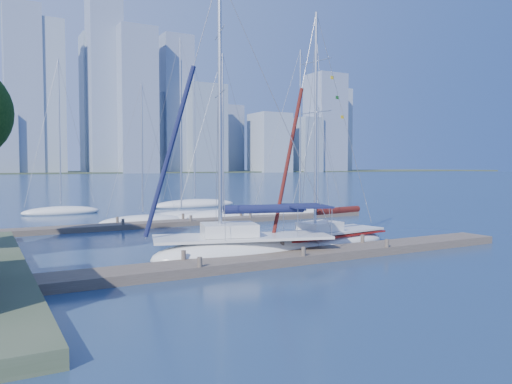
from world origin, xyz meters
TOP-DOWN VIEW (x-y plane):
  - ground at (0.00, 0.00)m, footprint 700.00×700.00m
  - near_dock at (0.00, 0.00)m, footprint 26.00×2.00m
  - far_dock at (2.00, 16.00)m, footprint 30.00×1.80m
  - far_shore at (0.00, 320.00)m, footprint 800.00×100.00m
  - sailboat_navy at (-1.59, 2.00)m, footprint 9.57×5.34m
  - sailboat_maroon at (3.97, 2.69)m, footprint 7.87×3.61m
  - bg_boat_1 at (-1.82, 17.88)m, footprint 6.94×4.69m
  - bg_boat_2 at (1.74, 19.12)m, footprint 7.10×4.67m
  - bg_boat_3 at (4.94, 17.96)m, footprint 9.57×5.10m
  - bg_boat_4 at (12.27, 17.53)m, footprint 9.90×3.32m
  - bg_boat_5 at (14.68, 18.15)m, footprint 6.45×2.77m
  - bg_boat_6 at (-6.09, 29.43)m, footprint 7.11×4.47m
  - bg_boat_7 at (7.65, 30.80)m, footprint 9.41×6.08m
  - skyline at (19.46, 290.48)m, footprint 502.47×51.31m

SIDE VIEW (x-z plane):
  - ground at x=0.00m, z-range 0.00..0.00m
  - far_shore at x=0.00m, z-range -0.75..0.75m
  - far_dock at x=2.00m, z-range 0.00..0.36m
  - near_dock at x=0.00m, z-range 0.00..0.40m
  - bg_boat_5 at x=14.68m, z-range -4.90..5.35m
  - bg_boat_1 at x=-1.82m, z-range -5.22..5.69m
  - bg_boat_6 at x=-6.09m, z-range -6.93..7.49m
  - bg_boat_3 at x=4.94m, z-range -6.69..7.26m
  - bg_boat_4 at x=12.27m, z-range -7.20..7.79m
  - bg_boat_2 at x=1.74m, z-range -7.22..7.81m
  - bg_boat_7 at x=7.65m, z-range -7.53..8.14m
  - sailboat_navy at x=-1.59m, z-range -5.95..8.03m
  - sailboat_maroon at x=3.97m, z-range -5.43..7.61m
  - skyline at x=19.46m, z-range -22.96..95.60m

